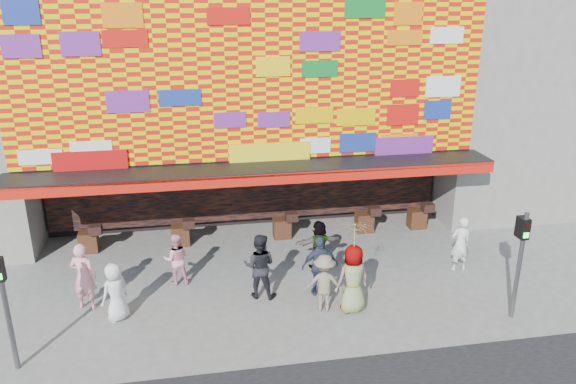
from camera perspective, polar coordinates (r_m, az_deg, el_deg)
name	(u,v)px	position (r m, az deg, el deg)	size (l,w,h in m)	color
ground	(273,309)	(15.69, -1.48, -11.76)	(90.00, 90.00, 0.00)	slate
shop_building	(240,74)	(21.69, -4.93, 11.87)	(15.20, 9.40, 10.00)	gray
neighbor_right	(558,48)	(26.05, 25.72, 13.08)	(11.00, 8.00, 12.00)	gray
signal_left	(4,297)	(14.01, -26.87, -9.53)	(0.22, 0.20, 3.00)	#59595B
signal_right	(521,254)	(15.63, 22.58, -5.82)	(0.22, 0.20, 3.00)	#59595B
ped_a	(115,292)	(15.51, -17.13, -9.67)	(0.79, 0.51, 1.62)	silver
ped_b	(83,276)	(16.22, -20.06, -8.06)	(0.70, 0.46, 1.93)	pink
ped_c	(260,266)	(15.84, -2.91, -7.51)	(0.92, 0.72, 1.90)	black
ped_d	(324,283)	(15.28, 3.70, -9.21)	(1.05, 0.60, 1.63)	#7D715B
ped_e	(320,266)	(15.97, 3.26, -7.52)	(1.04, 0.43, 1.78)	#2F3952
ped_f	(319,244)	(17.52, 3.16, -5.33)	(1.44, 0.46, 1.55)	gray
ped_g	(353,279)	(15.23, 6.61, -8.78)	(0.94, 0.61, 1.92)	gray
ped_h	(460,244)	(18.07, 17.12, -5.06)	(0.64, 0.42, 1.77)	silver
ped_i	(176,259)	(16.89, -11.28, -6.69)	(0.76, 0.60, 1.57)	pink
parasol	(355,239)	(14.70, 6.79, -4.73)	(1.03, 1.05, 1.84)	#F6DC9B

